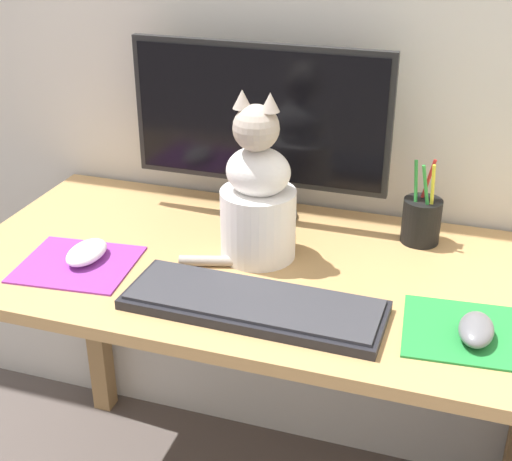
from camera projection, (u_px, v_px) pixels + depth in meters
The scene contains 9 objects.
desk at pixel (263, 311), 1.44m from camera, with size 1.20×0.60×0.70m.
monitor at pixel (259, 125), 1.49m from camera, with size 0.56×0.17×0.38m.
keyboard at pixel (254, 304), 1.24m from camera, with size 0.46×0.17×0.02m.
mousepad_left at pixel (78, 264), 1.39m from camera, with size 0.23×0.21×0.00m.
mousepad_right at pixel (468, 332), 1.18m from camera, with size 0.23×0.20×0.00m.
computer_mouse_left at pixel (87, 252), 1.39m from camera, with size 0.07×0.11×0.03m.
computer_mouse_right at pixel (476, 329), 1.15m from camera, with size 0.06×0.10×0.03m.
cat at pixel (257, 198), 1.37m from camera, with size 0.21×0.18×0.34m.
pen_cup at pixel (421, 220), 1.46m from camera, with size 0.08×0.08×0.18m.
Camera 1 is at (0.36, -1.16, 1.38)m, focal length 50.00 mm.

